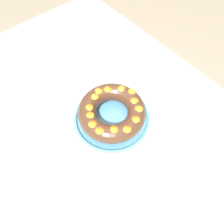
% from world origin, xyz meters
% --- Properties ---
extents(ground_plane, '(8.00, 8.00, 0.00)m').
position_xyz_m(ground_plane, '(0.00, 0.00, 0.00)').
color(ground_plane, gray).
extents(dining_table, '(1.48, 0.94, 0.76)m').
position_xyz_m(dining_table, '(0.00, 0.00, 0.67)').
color(dining_table, silver).
rests_on(dining_table, ground_plane).
extents(serving_dish, '(0.29, 0.29, 0.02)m').
position_xyz_m(serving_dish, '(0.00, 0.02, 0.77)').
color(serving_dish, '#518EB2').
rests_on(serving_dish, dining_table).
extents(bundt_cake, '(0.25, 0.25, 0.08)m').
position_xyz_m(bundt_cake, '(0.00, 0.02, 0.82)').
color(bundt_cake, '#4C2D1E').
rests_on(bundt_cake, serving_dish).
extents(fork, '(0.02, 0.22, 0.01)m').
position_xyz_m(fork, '(-0.26, 0.01, 0.76)').
color(fork, white).
rests_on(fork, dining_table).
extents(serving_knife, '(0.02, 0.23, 0.01)m').
position_xyz_m(serving_knife, '(-0.28, -0.02, 0.76)').
color(serving_knife, white).
rests_on(serving_knife, dining_table).
extents(cake_knife, '(0.02, 0.19, 0.01)m').
position_xyz_m(cake_knife, '(-0.24, -0.02, 0.76)').
color(cake_knife, white).
rests_on(cake_knife, dining_table).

